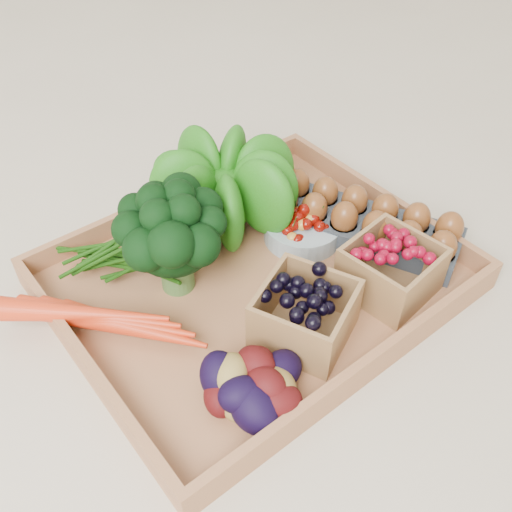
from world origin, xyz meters
TOP-DOWN VIEW (x-y plane):
  - ground at (0.00, 0.00)m, footprint 4.00×4.00m
  - tray at (0.00, 0.00)m, footprint 0.55×0.45m
  - carrots at (-0.22, 0.05)m, footprint 0.23×0.16m
  - lettuce at (0.04, 0.14)m, footprint 0.16×0.16m
  - broccoli at (-0.10, 0.06)m, footprint 0.16×0.16m
  - cherry_bowl at (0.11, 0.03)m, footprint 0.12×0.12m
  - egg_carton at (0.19, -0.03)m, footprint 0.22×0.31m
  - potatoes at (-0.13, -0.15)m, footprint 0.14×0.14m
  - punnet_blackberry at (-0.01, -0.12)m, footprint 0.15×0.15m
  - punnet_raspberry at (0.13, -0.13)m, footprint 0.13×0.13m

SIDE VIEW (x-z plane):
  - ground at x=0.00m, z-range 0.00..0.00m
  - tray at x=0.00m, z-range 0.00..0.01m
  - cherry_bowl at x=0.11m, z-range 0.01..0.05m
  - egg_carton at x=0.19m, z-range 0.01..0.05m
  - carrots at x=-0.22m, z-range 0.01..0.07m
  - punnet_raspberry at x=0.13m, z-range 0.01..0.09m
  - punnet_blackberry at x=-0.01m, z-range 0.01..0.09m
  - potatoes at x=-0.13m, z-range 0.01..0.10m
  - broccoli at x=-0.10m, z-range 0.02..0.14m
  - lettuce at x=0.04m, z-range 0.02..0.18m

